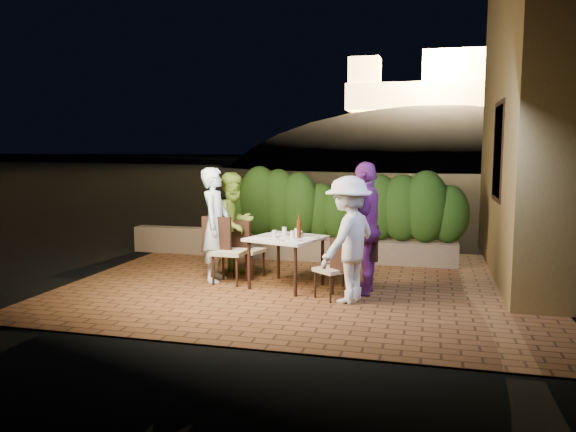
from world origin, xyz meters
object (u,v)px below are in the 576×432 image
(dining_table, at_px, (286,262))
(diner_white, at_px, (348,239))
(beer_bottle, at_px, (299,226))
(parapet_lamp, at_px, (212,225))
(bowl, at_px, (296,233))
(diner_green, at_px, (234,224))
(diner_blue, at_px, (215,225))
(chair_right_front, at_px, (332,268))
(diner_purple, at_px, (365,228))
(chair_right_back, at_px, (349,257))
(chair_left_front, at_px, (230,250))
(chair_left_back, at_px, (249,249))

(dining_table, bearing_deg, diner_white, -29.77)
(beer_bottle, relative_size, parapet_lamp, 2.38)
(bowl, bearing_deg, dining_table, -104.89)
(diner_green, distance_m, parapet_lamp, 1.88)
(diner_blue, distance_m, diner_green, 0.54)
(dining_table, xyz_separation_m, parapet_lamp, (-2.06, 2.19, 0.20))
(chair_right_front, relative_size, diner_blue, 0.48)
(beer_bottle, distance_m, diner_purple, 0.98)
(bowl, bearing_deg, chair_right_back, -19.41)
(beer_bottle, distance_m, bowl, 0.35)
(dining_table, relative_size, chair_left_front, 0.94)
(chair_left_back, relative_size, chair_right_back, 0.91)
(chair_right_front, height_order, diner_blue, diner_blue)
(chair_left_back, relative_size, diner_white, 0.53)
(chair_left_front, height_order, diner_blue, diner_blue)
(parapet_lamp, bearing_deg, diner_blue, -66.58)
(chair_right_back, xyz_separation_m, diner_blue, (-2.09, 0.11, 0.39))
(dining_table, height_order, parapet_lamp, dining_table)
(chair_right_front, xyz_separation_m, parapet_lamp, (-2.82, 2.67, 0.15))
(chair_left_front, xyz_separation_m, chair_right_front, (1.66, -0.49, -0.09))
(chair_right_front, distance_m, diner_green, 2.16)
(dining_table, height_order, chair_right_front, chair_right_front)
(chair_left_back, distance_m, diner_blue, 0.71)
(beer_bottle, height_order, chair_left_back, beer_bottle)
(chair_left_back, distance_m, parapet_lamp, 2.14)
(chair_left_front, relative_size, diner_blue, 0.58)
(beer_bottle, height_order, chair_right_back, beer_bottle)
(bowl, distance_m, chair_left_front, 1.05)
(beer_bottle, xyz_separation_m, parapet_lamp, (-2.25, 2.19, -0.35))
(bowl, bearing_deg, chair_left_front, -163.60)
(chair_right_back, height_order, parapet_lamp, chair_right_back)
(beer_bottle, distance_m, diner_green, 1.38)
(chair_left_back, height_order, diner_white, diner_white)
(chair_right_front, xyz_separation_m, chair_right_back, (0.17, 0.48, 0.07))
(diner_blue, distance_m, diner_white, 2.26)
(chair_right_front, relative_size, parapet_lamp, 6.02)
(chair_left_back, height_order, diner_purple, diner_purple)
(chair_right_back, relative_size, diner_white, 0.58)
(bowl, height_order, chair_left_back, chair_left_back)
(chair_right_back, bearing_deg, diner_blue, 14.37)
(bowl, relative_size, diner_blue, 0.10)
(chair_left_front, relative_size, chair_right_front, 1.20)
(bowl, relative_size, chair_left_back, 0.20)
(dining_table, bearing_deg, parapet_lamp, 133.22)
(bowl, height_order, chair_right_back, chair_right_back)
(diner_green, bearing_deg, beer_bottle, -89.95)
(bowl, distance_m, diner_white, 1.27)
(chair_left_back, xyz_separation_m, parapet_lamp, (-1.31, 1.69, 0.12))
(chair_left_back, height_order, diner_green, diner_green)
(chair_left_front, height_order, diner_purple, diner_purple)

